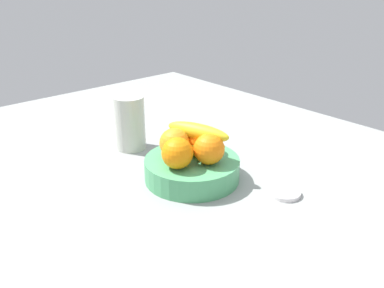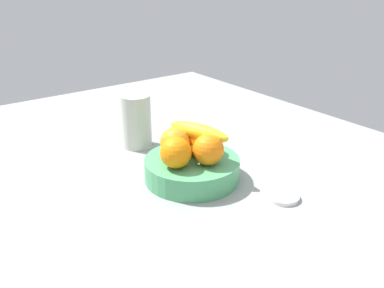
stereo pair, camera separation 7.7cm
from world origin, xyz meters
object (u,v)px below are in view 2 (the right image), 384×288
(orange_back_left, at_px, (176,142))
(banana_bunch, at_px, (198,139))
(thermos_tumbler, at_px, (136,121))
(fruit_bowl, at_px, (192,169))
(orange_front_right, at_px, (208,150))
(orange_center, at_px, (202,139))
(orange_front_left, at_px, (176,153))
(jar_lid, at_px, (283,197))

(orange_back_left, bearing_deg, banana_bunch, -118.06)
(thermos_tumbler, bearing_deg, fruit_bowl, -178.77)
(orange_front_right, height_order, orange_center, same)
(orange_center, height_order, banana_bunch, banana_bunch)
(fruit_bowl, bearing_deg, orange_front_right, -161.61)
(banana_bunch, xyz_separation_m, thermos_tumbler, (0.25, 0.03, -0.02))
(orange_front_right, xyz_separation_m, orange_back_left, (0.08, 0.04, 0.00))
(banana_bunch, bearing_deg, fruit_bowl, 112.10)
(orange_front_left, height_order, orange_center, same)
(fruit_bowl, relative_size, jar_lid, 3.12)
(orange_front_left, xyz_separation_m, thermos_tumbler, (0.27, -0.05, -0.01))
(orange_center, xyz_separation_m, orange_back_left, (0.02, 0.06, 0.00))
(orange_center, xyz_separation_m, jar_lid, (-0.21, -0.07, -0.09))
(orange_front_left, height_order, thermos_tumbler, thermos_tumbler)
(fruit_bowl, bearing_deg, jar_lid, -151.25)
(banana_bunch, bearing_deg, orange_front_left, 105.76)
(orange_front_left, distance_m, orange_front_right, 0.08)
(orange_back_left, relative_size, jar_lid, 0.99)
(orange_front_right, bearing_deg, orange_center, -25.34)
(orange_front_right, relative_size, orange_back_left, 1.00)
(orange_front_left, bearing_deg, orange_front_right, -114.12)
(orange_front_left, height_order, orange_back_left, same)
(thermos_tumbler, bearing_deg, banana_bunch, -172.58)
(fruit_bowl, relative_size, thermos_tumbler, 1.51)
(fruit_bowl, xyz_separation_m, jar_lid, (-0.20, -0.11, -0.02))
(fruit_bowl, distance_m, orange_center, 0.08)
(orange_front_right, distance_m, orange_back_left, 0.09)
(orange_front_right, bearing_deg, fruit_bowl, 18.39)
(orange_front_left, relative_size, banana_bunch, 0.40)
(thermos_tumbler, height_order, jar_lid, thermos_tumbler)
(orange_center, distance_m, thermos_tumbler, 0.25)
(fruit_bowl, height_order, orange_back_left, orange_back_left)
(fruit_bowl, distance_m, thermos_tumbler, 0.27)
(banana_bunch, bearing_deg, orange_center, -81.42)
(fruit_bowl, height_order, banana_bunch, banana_bunch)
(orange_front_right, height_order, orange_back_left, same)
(orange_back_left, distance_m, banana_bunch, 0.06)
(orange_center, xyz_separation_m, banana_bunch, (-0.00, 0.02, 0.00))
(orange_front_left, distance_m, orange_center, 0.10)
(orange_front_right, bearing_deg, banana_bunch, -12.44)
(orange_front_left, height_order, banana_bunch, banana_bunch)
(fruit_bowl, relative_size, orange_center, 3.15)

